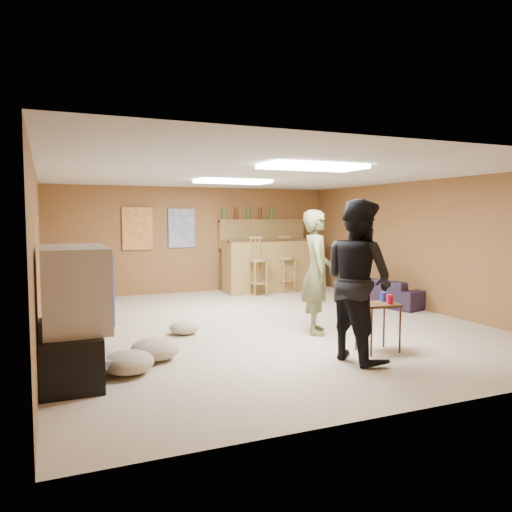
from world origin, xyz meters
name	(u,v)px	position (x,y,z in m)	size (l,w,h in m)	color
ground	(261,324)	(0.00, 0.00, 0.00)	(7.00, 7.00, 0.00)	#BBA88E
ceiling	(261,174)	(0.00, 0.00, 2.20)	(6.00, 7.00, 0.02)	silver
wall_back	(195,240)	(0.00, 3.50, 1.10)	(6.00, 0.02, 2.20)	brown
wall_front	(432,277)	(0.00, -3.50, 1.10)	(6.00, 0.02, 2.20)	brown
wall_left	(37,257)	(-3.00, 0.00, 1.10)	(0.02, 7.00, 2.20)	brown
wall_right	(424,246)	(3.00, 0.00, 1.10)	(0.02, 7.00, 2.20)	brown
tv_stand	(69,353)	(-2.72, -1.50, 0.25)	(0.55, 1.30, 0.50)	black
dvd_box	(93,360)	(-2.50, -1.50, 0.15)	(0.35, 0.50, 0.08)	#B2B2B7
tv_body	(75,287)	(-2.65, -1.50, 0.90)	(0.60, 1.10, 0.80)	#B2B2B7
tv_screen	(108,285)	(-2.34, -1.50, 0.90)	(0.02, 0.95, 0.65)	navy
bar_counter	(271,265)	(1.50, 2.95, 0.55)	(2.00, 0.60, 1.10)	olive
bar_lip	(276,240)	(1.50, 2.70, 1.10)	(2.10, 0.12, 0.05)	#3C2613
bar_shelf	(262,221)	(1.50, 3.40, 1.50)	(2.00, 0.18, 0.05)	olive
bar_backing	(262,234)	(1.50, 3.42, 1.20)	(2.00, 0.14, 0.60)	olive
poster_left	(138,229)	(-1.20, 3.46, 1.35)	(0.60, 0.03, 0.85)	#BF3F26
poster_right	(182,228)	(-0.30, 3.46, 1.35)	(0.55, 0.03, 0.80)	#334C99
folding_chair_stack	(98,276)	(-2.00, 3.30, 0.45)	(0.50, 0.14, 0.90)	maroon
ceiling_panel_front	(313,167)	(0.00, -1.50, 2.17)	(1.20, 0.60, 0.04)	white
ceiling_panel_back	(233,182)	(0.00, 1.20, 2.17)	(1.20, 0.60, 0.04)	white
person_olive	(317,272)	(0.48, -0.79, 0.84)	(0.61, 0.40, 1.68)	#64663B
person_black	(358,280)	(0.27, -2.07, 0.89)	(0.87, 0.68, 1.78)	black
sofa	(383,291)	(2.70, 0.69, 0.24)	(1.67, 0.65, 0.49)	black
tray_table	(378,327)	(0.67, -1.90, 0.29)	(0.44, 0.36, 0.58)	#3C2613
cup_red_near	(367,299)	(0.53, -1.87, 0.64)	(0.08, 0.08, 0.12)	red
cup_red_far	(390,299)	(0.76, -1.99, 0.63)	(0.08, 0.08, 0.11)	red
cup_blue	(384,297)	(0.81, -1.82, 0.63)	(0.08, 0.08, 0.11)	navy
bar_stool_left	(258,267)	(1.02, 2.49, 0.58)	(0.37, 0.37, 1.16)	olive
bar_stool_right	(286,267)	(1.74, 2.67, 0.54)	(0.34, 0.34, 1.08)	olive
cushion_near_tv	(155,349)	(-1.82, -1.21, 0.12)	(0.54, 0.54, 0.24)	tan
cushion_mid	(184,328)	(-1.21, -0.15, 0.09)	(0.39, 0.39, 0.18)	tan
cushion_far	(128,362)	(-2.17, -1.60, 0.12)	(0.52, 0.52, 0.24)	tan
bottle_row	(248,213)	(1.16, 3.38, 1.65)	(1.20, 0.08, 0.26)	#3F7233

